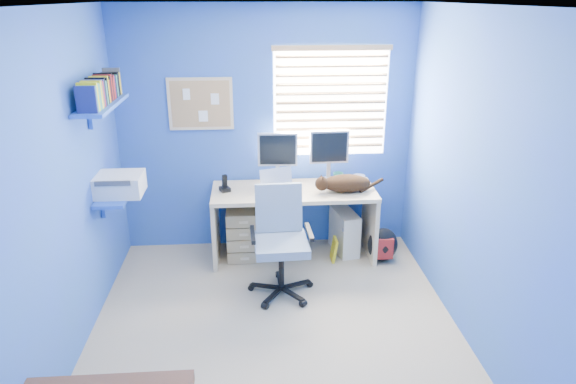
{
  "coord_description": "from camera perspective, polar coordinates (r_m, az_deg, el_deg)",
  "views": [
    {
      "loc": [
        -0.16,
        -3.52,
        2.56
      ],
      "look_at": [
        0.15,
        0.65,
        0.95
      ],
      "focal_mm": 32.0,
      "sensor_mm": 36.0,
      "label": 1
    }
  ],
  "objects": [
    {
      "name": "wall_back",
      "position": [
        5.29,
        -2.4,
        6.7
      ],
      "size": [
        3.0,
        0.01,
        2.5
      ],
      "primitive_type": "cube",
      "color": "#3265A8",
      "rests_on": "ground"
    },
    {
      "name": "wall_right",
      "position": [
        4.11,
        19.86,
        1.15
      ],
      "size": [
        0.01,
        3.2,
        2.5
      ],
      "primitive_type": "cube",
      "color": "#3265A8",
      "rests_on": "ground"
    },
    {
      "name": "tower_pc",
      "position": [
        5.46,
        6.28,
        -4.37
      ],
      "size": [
        0.27,
        0.47,
        0.45
      ],
      "primitive_type": "cube",
      "rotation": [
        0.0,
        0.0,
        0.2
      ],
      "color": "beige",
      "rests_on": "floor"
    },
    {
      "name": "mug",
      "position": [
        5.35,
        5.6,
        1.63
      ],
      "size": [
        0.1,
        0.09,
        0.1
      ],
      "primitive_type": "imported",
      "color": "#2D8A72",
      "rests_on": "desk"
    },
    {
      "name": "cat",
      "position": [
        5.09,
        6.51,
        0.98
      ],
      "size": [
        0.5,
        0.31,
        0.17
      ],
      "primitive_type": "ellipsoid",
      "rotation": [
        0.0,
        0.0,
        0.12
      ],
      "color": "black",
      "rests_on": "desk"
    },
    {
      "name": "floor",
      "position": [
        4.36,
        -1.38,
        -14.95
      ],
      "size": [
        3.0,
        3.2,
        0.0
      ],
      "primitive_type": "cube",
      "color": "#A29782",
      "rests_on": "ground"
    },
    {
      "name": "laptop",
      "position": [
        4.96,
        -0.82,
        0.88
      ],
      "size": [
        0.4,
        0.35,
        0.22
      ],
      "primitive_type": "cube",
      "rotation": [
        0.0,
        0.0,
        0.32
      ],
      "color": "silver",
      "rests_on": "desk"
    },
    {
      "name": "cd_spindle",
      "position": [
        5.38,
        7.87,
        1.49
      ],
      "size": [
        0.13,
        0.13,
        0.07
      ],
      "primitive_type": "cylinder",
      "color": "silver",
      "rests_on": "desk"
    },
    {
      "name": "phone",
      "position": [
        5.1,
        -7.06,
        1.0
      ],
      "size": [
        0.13,
        0.14,
        0.17
      ],
      "primitive_type": "cube",
      "rotation": [
        0.0,
        0.0,
        0.39
      ],
      "color": "black",
      "rests_on": "desk"
    },
    {
      "name": "wall_left",
      "position": [
        3.99,
        -23.61,
        0.04
      ],
      "size": [
        0.01,
        3.2,
        2.5
      ],
      "primitive_type": "cube",
      "color": "#3265A8",
      "rests_on": "ground"
    },
    {
      "name": "wall_front",
      "position": [
        2.33,
        0.43,
        -13.19
      ],
      "size": [
        3.0,
        0.01,
        2.5
      ],
      "primitive_type": "cube",
      "color": "#3265A8",
      "rests_on": "ground"
    },
    {
      "name": "office_chair",
      "position": [
        4.66,
        -0.81,
        -7.01
      ],
      "size": [
        0.59,
        0.59,
        0.98
      ],
      "color": "black",
      "rests_on": "floor"
    },
    {
      "name": "monitor_right",
      "position": [
        5.31,
        4.56,
        4.02
      ],
      "size": [
        0.4,
        0.14,
        0.54
      ],
      "primitive_type": "cube",
      "rotation": [
        0.0,
        0.0,
        0.04
      ],
      "color": "silver",
      "rests_on": "desk"
    },
    {
      "name": "wall_shelves",
      "position": [
        4.57,
        -19.32,
        5.61
      ],
      "size": [
        0.42,
        0.9,
        1.05
      ],
      "color": "blue",
      "rests_on": "ground"
    },
    {
      "name": "drawer_boxes",
      "position": [
        5.28,
        -4.88,
        -4.73
      ],
      "size": [
        0.35,
        0.28,
        0.54
      ],
      "primitive_type": "cube",
      "color": "tan",
      "rests_on": "floor"
    },
    {
      "name": "ceiling",
      "position": [
        3.52,
        -1.76,
        20.07
      ],
      "size": [
        3.0,
        3.2,
        0.0
      ],
      "primitive_type": "cube",
      "color": "white",
      "rests_on": "wall_back"
    },
    {
      "name": "monitor_left",
      "position": [
        5.2,
        -1.17,
        3.73
      ],
      "size": [
        0.41,
        0.14,
        0.54
      ],
      "primitive_type": "cube",
      "rotation": [
        0.0,
        0.0,
        -0.06
      ],
      "color": "silver",
      "rests_on": "desk"
    },
    {
      "name": "corkboard",
      "position": [
        5.22,
        -9.69,
        9.62
      ],
      "size": [
        0.64,
        0.02,
        0.52
      ],
      "color": "tan",
      "rests_on": "ground"
    },
    {
      "name": "desk",
      "position": [
        5.27,
        0.62,
        -3.5
      ],
      "size": [
        1.63,
        0.65,
        0.74
      ],
      "primitive_type": "cube",
      "color": "tan",
      "rests_on": "floor"
    },
    {
      "name": "backpack",
      "position": [
        5.34,
        10.46,
        -5.78
      ],
      "size": [
        0.31,
        0.24,
        0.36
      ],
      "primitive_type": "ellipsoid",
      "rotation": [
        0.0,
        0.0,
        0.01
      ],
      "color": "black",
      "rests_on": "floor"
    },
    {
      "name": "yellow_book",
      "position": [
        5.31,
        5.12,
        -6.38
      ],
      "size": [
        0.03,
        0.17,
        0.24
      ],
      "primitive_type": "cube",
      "color": "yellow",
      "rests_on": "floor"
    },
    {
      "name": "window_blinds",
      "position": [
        5.25,
        4.78,
        9.9
      ],
      "size": [
        1.15,
        0.05,
        1.1
      ],
      "color": "white",
      "rests_on": "ground"
    }
  ]
}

